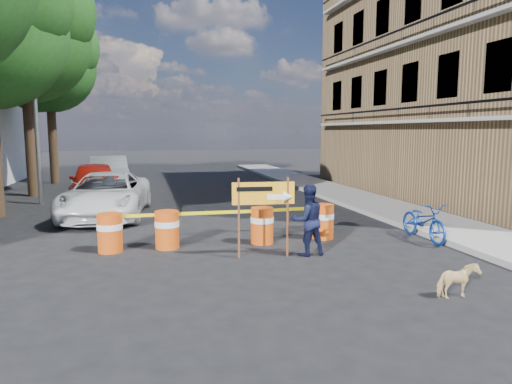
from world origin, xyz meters
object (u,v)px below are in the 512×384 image
barrel_mid_right (262,225)px  barrel_far_right (323,221)px  detour_sign (271,199)px  barrel_far_left (110,232)px  pedestrian (308,220)px  sedan_red (95,181)px  dog (458,281)px  sedan_silver (109,173)px  bicycle (425,204)px  barrel_mid_left (167,229)px  suv_white (107,195)px

barrel_mid_right → barrel_far_right: same height
barrel_far_right → detour_sign: size_ratio=0.51×
barrel_far_left → pedestrian: 4.55m
barrel_far_right → sedan_red: 10.57m
pedestrian → barrel_mid_right: bearing=-66.6°
detour_sign → sedan_red: 10.83m
barrel_far_left → detour_sign: detour_sign is taller
barrel_mid_right → dog: (2.22, -4.43, -0.17)m
detour_sign → sedan_silver: size_ratio=0.37×
barrel_mid_right → bicycle: bearing=-8.9°
barrel_mid_left → suv_white: 4.89m
sedan_red → sedan_silver: (0.27, 3.70, 0.02)m
suv_white → sedan_red: bearing=107.0°
bicycle → sedan_silver: bicycle is taller
barrel_far_left → barrel_mid_left: 1.30m
barrel_far_right → bicycle: size_ratio=0.48×
detour_sign → barrel_mid_left: bearing=154.2°
barrel_far_left → barrel_mid_right: 3.62m
detour_sign → sedan_red: detour_sign is taller
barrel_far_left → pedestrian: pedestrian is taller
suv_white → sedan_red: (-0.75, 3.87, 0.06)m
barrel_far_right → sedan_red: (-6.42, 8.40, 0.31)m
barrel_mid_left → detour_sign: bearing=-31.0°
barrel_mid_right → sedan_silver: 13.02m
barrel_mid_right → sedan_silver: bearing=110.2°
pedestrian → sedan_silver: bearing=-74.4°
bicycle → dog: (-1.89, -3.79, -0.64)m
bicycle → barrel_far_left: bearing=176.0°
pedestrian → sedan_red: pedestrian is taller
barrel_far_right → detour_sign: detour_sign is taller
barrel_mid_left → barrel_mid_right: size_ratio=1.00×
barrel_far_left → bicycle: size_ratio=0.48×
dog → sedan_red: 14.72m
detour_sign → sedan_red: bearing=120.6°
barrel_far_right → suv_white: bearing=141.4°
dog → suv_white: size_ratio=0.14×
barrel_far_left → sedan_red: size_ratio=0.20×
barrel_mid_left → bicycle: size_ratio=0.48×
dog → suv_white: 11.03m
barrel_mid_left → bicycle: (6.43, -0.71, 0.47)m
sedan_red → barrel_mid_left: bearing=-79.6°
sedan_silver → bicycle: bearing=-62.3°
barrel_mid_right → suv_white: (-4.02, 4.65, 0.25)m
barrel_far_left → suv_white: size_ratio=0.17×
detour_sign → sedan_red: size_ratio=0.39×
barrel_mid_left → pedestrian: bearing=-24.2°
suv_white → sedan_silver: 7.58m
barrel_mid_right → bicycle: size_ratio=0.48×
sedan_red → detour_sign: bearing=-70.3°
barrel_far_right → sedan_red: sedan_red is taller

